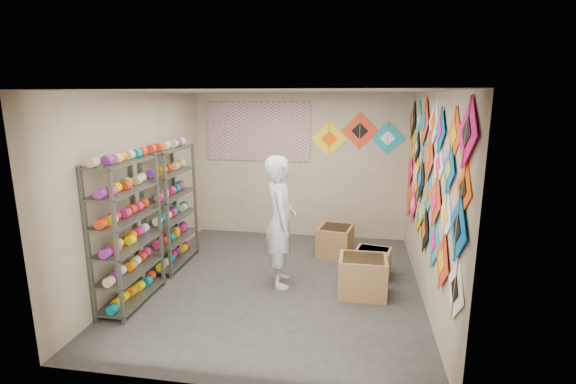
% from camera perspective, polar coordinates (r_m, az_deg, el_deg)
% --- Properties ---
extents(ground, '(4.50, 4.50, 0.00)m').
position_cam_1_polar(ground, '(6.17, -1.40, -12.44)').
color(ground, '#322F2C').
extents(room_walls, '(4.50, 4.50, 4.50)m').
position_cam_1_polar(room_walls, '(5.67, -1.49, 2.77)').
color(room_walls, tan).
rests_on(room_walls, ground).
extents(shelf_rack_front, '(0.40, 1.10, 1.90)m').
position_cam_1_polar(shelf_rack_front, '(5.69, -21.14, -5.29)').
color(shelf_rack_front, '#4C5147').
rests_on(shelf_rack_front, ground).
extents(shelf_rack_back, '(0.40, 1.10, 1.90)m').
position_cam_1_polar(shelf_rack_back, '(6.79, -15.65, -2.03)').
color(shelf_rack_back, '#4C5147').
rests_on(shelf_rack_back, ground).
extents(string_spools, '(0.12, 2.36, 0.12)m').
position_cam_1_polar(string_spools, '(6.20, -18.21, -2.68)').
color(string_spools, '#E3225F').
rests_on(string_spools, ground).
extents(kite_wall_display, '(0.06, 4.29, 2.05)m').
position_cam_1_polar(kite_wall_display, '(5.72, 18.53, 2.14)').
color(kite_wall_display, white).
rests_on(kite_wall_display, room_walls).
extents(back_wall_kites, '(1.68, 0.02, 0.82)m').
position_cam_1_polar(back_wall_kites, '(7.75, 9.44, 7.60)').
color(back_wall_kites, yellow).
rests_on(back_wall_kites, room_walls).
extents(poster, '(2.00, 0.01, 1.10)m').
position_cam_1_polar(poster, '(7.96, -4.17, 8.22)').
color(poster, '#604DA8').
rests_on(poster, room_walls).
extents(shopkeeper, '(0.89, 0.76, 1.87)m').
position_cam_1_polar(shopkeeper, '(5.85, -1.05, -4.07)').
color(shopkeeper, silver).
rests_on(shopkeeper, ground).
extents(carton_a, '(0.64, 0.54, 0.53)m').
position_cam_1_polar(carton_a, '(5.85, 10.16, -11.26)').
color(carton_a, '#956741').
rests_on(carton_a, ground).
extents(carton_b, '(0.58, 0.50, 0.41)m').
position_cam_1_polar(carton_b, '(6.50, 11.52, -9.39)').
color(carton_b, '#956741').
rests_on(carton_b, ground).
extents(carton_c, '(0.63, 0.67, 0.51)m').
position_cam_1_polar(carton_c, '(7.15, 6.47, -6.71)').
color(carton_c, '#956741').
rests_on(carton_c, ground).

